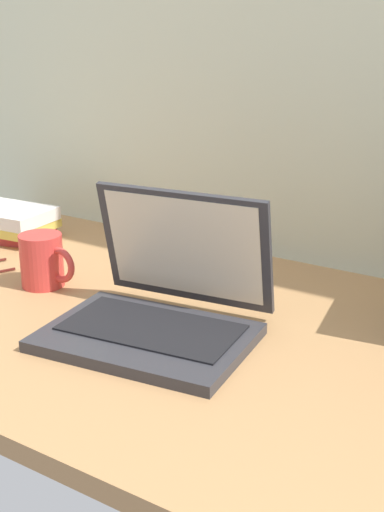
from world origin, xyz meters
name	(u,v)px	position (x,y,z in m)	size (l,w,h in m)	color
desk	(205,338)	(0.00, 0.00, 0.01)	(1.60, 0.76, 0.03)	#A87A4C
laptop	(160,304)	(-0.06, -0.04, 0.08)	(0.34, 0.31, 0.21)	#2D2D33
coffee_mug	(42,260)	(-0.35, 0.00, 0.08)	(0.12, 0.08, 0.10)	red
remote_control_far	(173,251)	(-0.25, 0.27, 0.04)	(0.07, 0.16, 0.02)	#B7B7B7
book_stack	(10,222)	(-0.63, 0.17, 0.07)	(0.20, 0.17, 0.07)	#B23333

